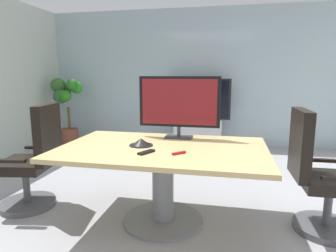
# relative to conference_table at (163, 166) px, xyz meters

# --- Properties ---
(ground_plane) EXTENTS (7.70, 7.70, 0.00)m
(ground_plane) POSITION_rel_conference_table_xyz_m (0.00, -0.01, -0.55)
(ground_plane) COLOR #99999E
(wall_back_glass_partition) EXTENTS (6.23, 0.10, 2.65)m
(wall_back_glass_partition) POSITION_rel_conference_table_xyz_m (0.00, 3.34, 0.78)
(wall_back_glass_partition) COLOR #9EB2B7
(wall_back_glass_partition) RESTS_ON ground
(conference_table) EXTENTS (1.87, 1.19, 0.73)m
(conference_table) POSITION_rel_conference_table_xyz_m (0.00, 0.00, 0.00)
(conference_table) COLOR tan
(conference_table) RESTS_ON ground
(office_chair_left) EXTENTS (0.63, 0.61, 1.09)m
(office_chair_left) POSITION_rel_conference_table_xyz_m (-1.38, 0.03, -0.09)
(office_chair_left) COLOR #4C4C51
(office_chair_left) RESTS_ON ground
(office_chair_right) EXTENTS (0.60, 0.57, 1.09)m
(office_chair_right) POSITION_rel_conference_table_xyz_m (1.38, 0.12, -0.09)
(office_chair_right) COLOR #4C4C51
(office_chair_right) RESTS_ON ground
(tv_monitor) EXTENTS (0.84, 0.18, 0.64)m
(tv_monitor) POSITION_rel_conference_table_xyz_m (0.08, 0.42, 0.54)
(tv_monitor) COLOR #333338
(tv_monitor) RESTS_ON conference_table
(wall_display_unit) EXTENTS (1.20, 0.36, 1.31)m
(wall_display_unit) POSITION_rel_conference_table_xyz_m (0.02, 2.99, -0.10)
(wall_display_unit) COLOR #B7BABC
(wall_display_unit) RESTS_ON ground
(potted_plant) EXTENTS (0.58, 0.59, 1.31)m
(potted_plant) POSITION_rel_conference_table_xyz_m (-2.59, 2.74, 0.28)
(potted_plant) COLOR brown
(potted_plant) RESTS_ON ground
(conference_phone) EXTENTS (0.22, 0.22, 0.07)m
(conference_phone) POSITION_rel_conference_table_xyz_m (-0.21, 0.00, 0.22)
(conference_phone) COLOR black
(conference_phone) RESTS_ON conference_table
(remote_control) EXTENTS (0.12, 0.17, 0.02)m
(remote_control) POSITION_rel_conference_table_xyz_m (-0.08, -0.24, 0.19)
(remote_control) COLOR black
(remote_control) RESTS_ON conference_table
(whiteboard_marker) EXTENTS (0.11, 0.10, 0.02)m
(whiteboard_marker) POSITION_rel_conference_table_xyz_m (0.19, -0.22, 0.20)
(whiteboard_marker) COLOR red
(whiteboard_marker) RESTS_ON conference_table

